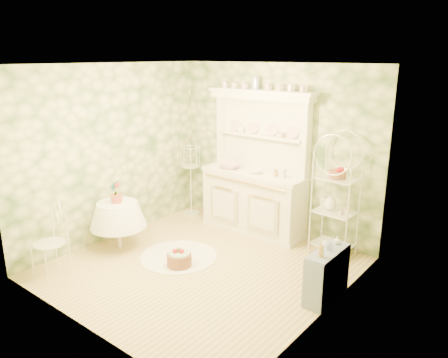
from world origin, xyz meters
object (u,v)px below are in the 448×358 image
Objects in this scene: kitchen_dresser at (254,163)px; side_shelf at (327,274)px; round_table at (119,227)px; birdcage_stand at (191,174)px; floor_basket at (179,259)px; cafe_chair at (49,241)px; bakers_rack at (336,195)px.

side_shelf is at bearing -31.94° from kitchen_dresser.
round_table is 0.43× the size of birdcage_stand.
kitchen_dresser is 1.98m from floor_basket.
kitchen_dresser reaches higher than side_shelf.
side_shelf is 3.40m from birdcage_stand.
side_shelf is 0.76× the size of cafe_chair.
floor_basket is at bearing -92.19° from kitchen_dresser.
side_shelf is at bearing 11.63° from round_table.
kitchen_dresser is at bearing 87.81° from floor_basket.
kitchen_dresser is at bearing 147.18° from side_shelf.
round_table is at bearing -173.59° from floor_basket.
birdcage_stand is at bearing 160.25° from side_shelf.
kitchen_dresser is at bearing 87.49° from cafe_chair.
birdcage_stand is at bearing 112.21° from cafe_chair.
round_table is at bearing -141.37° from bakers_rack.
kitchen_dresser reaches higher than bakers_rack.
side_shelf is at bearing 49.29° from cafe_chair.
cafe_chair is 0.64× the size of birdcage_stand.
side_shelf is 3.14m from round_table.
round_table is at bearing 109.64° from cafe_chair.
kitchen_dresser is 2.36m from side_shelf.
round_table is 1.16m from floor_basket.
side_shelf is (0.47, -1.16, -0.59)m from bakers_rack.
round_table is at bearing -123.45° from kitchen_dresser.
bakers_rack is 3.92m from cafe_chair.
birdcage_stand is 5.02× the size of floor_basket.
birdcage_stand reaches higher than floor_basket.
round_table is (-3.07, -0.63, 0.01)m from side_shelf.
cafe_chair is (-1.20, -2.91, -0.66)m from kitchen_dresser.
bakers_rack is at bearing 1.43° from birdcage_stand.
bakers_rack reaches higher than cafe_chair.
cafe_chair is at bearing -87.62° from birdcage_stand.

